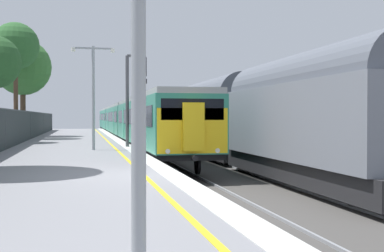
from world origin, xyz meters
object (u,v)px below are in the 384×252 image
platform_lamp_mid (93,88)px  background_tree_right (22,68)px  commuter_train_at_platform (125,120)px  background_tree_centre (15,48)px  freight_train_adjacent_track (191,116)px  signal_gantry (133,89)px

platform_lamp_mid → background_tree_right: (-5.15, 17.97, 2.49)m
commuter_train_at_platform → background_tree_right: bearing=-142.9°
platform_lamp_mid → background_tree_centre: 14.89m
freight_train_adjacent_track → platform_lamp_mid: size_ratio=11.06×
signal_gantry → platform_lamp_mid: bearing=-132.9°
commuter_train_at_platform → signal_gantry: (-1.46, -22.32, 1.71)m
platform_lamp_mid → freight_train_adjacent_track: bearing=60.7°
platform_lamp_mid → background_tree_centre: background_tree_centre is taller
background_tree_right → platform_lamp_mid: bearing=-74.0°
commuter_train_at_platform → freight_train_adjacent_track: 11.84m
commuter_train_at_platform → platform_lamp_mid: bearing=-98.1°
signal_gantry → background_tree_right: 17.50m
signal_gantry → platform_lamp_mid: (-2.05, -2.20, -0.08)m
freight_train_adjacent_track → background_tree_centre: (-12.62, 0.15, 4.80)m
commuter_train_at_platform → signal_gantry: bearing=-93.8°
commuter_train_at_platform → platform_lamp_mid: (-3.51, -24.52, 1.63)m
commuter_train_at_platform → freight_train_adjacent_track: (4.00, -11.14, 0.37)m
background_tree_centre → commuter_train_at_platform: bearing=51.9°
freight_train_adjacent_track → background_tree_right: 13.98m
background_tree_centre → platform_lamp_mid: bearing=-69.4°
commuter_train_at_platform → background_tree_right: size_ratio=7.87×
background_tree_centre → background_tree_right: 4.56m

